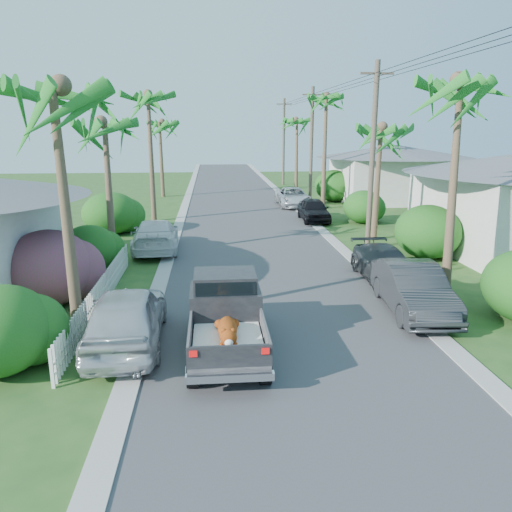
{
  "coord_description": "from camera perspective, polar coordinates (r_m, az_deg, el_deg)",
  "views": [
    {
      "loc": [
        -2.22,
        -10.94,
        5.91
      ],
      "look_at": [
        -0.64,
        6.6,
        1.4
      ],
      "focal_mm": 35.0,
      "sensor_mm": 36.0,
      "label": 1
    }
  ],
  "objects": [
    {
      "name": "pickup_truck",
      "position": [
        13.85,
        -3.48,
        -6.37
      ],
      "size": [
        1.98,
        5.12,
        2.06
      ],
      "color": "black",
      "rests_on": "ground"
    },
    {
      "name": "utility_pole_c",
      "position": [
        39.74,
        6.35,
        12.38
      ],
      "size": [
        1.6,
        0.26,
        9.0
      ],
      "color": "brown",
      "rests_on": "ground"
    },
    {
      "name": "shrub_r_d",
      "position": [
        42.45,
        8.9,
        7.95
      ],
      "size": [
        3.2,
        3.52,
        2.6
      ],
      "primitive_type": "ellipsoid",
      "color": "#144916",
      "rests_on": "ground"
    },
    {
      "name": "parked_car_rn",
      "position": [
        17.17,
        17.52,
        -3.65
      ],
      "size": [
        2.05,
        4.95,
        1.59
      ],
      "primitive_type": "imported",
      "rotation": [
        0.0,
        0.0,
        -0.08
      ],
      "color": "#292B2E",
      "rests_on": "ground"
    },
    {
      "name": "utility_pole_b",
      "position": [
        25.22,
        13.16,
        11.02
      ],
      "size": [
        1.6,
        0.26,
        9.0
      ],
      "color": "brown",
      "rests_on": "ground"
    },
    {
      "name": "parked_car_lf",
      "position": [
        25.17,
        -11.39,
        2.3
      ],
      "size": [
        2.46,
        5.45,
        1.55
      ],
      "primitive_type": "imported",
      "rotation": [
        0.0,
        0.0,
        3.2
      ],
      "color": "silver",
      "rests_on": "ground"
    },
    {
      "name": "house_right_far",
      "position": [
        43.84,
        15.37,
        8.89
      ],
      "size": [
        9.0,
        8.0,
        4.6
      ],
      "color": "silver",
      "rests_on": "ground"
    },
    {
      "name": "parked_car_rd",
      "position": [
        39.25,
        4.25,
        6.71
      ],
      "size": [
        2.39,
        5.15,
        1.43
      ],
      "primitive_type": "imported",
      "rotation": [
        0.0,
        0.0,
        0.01
      ],
      "color": "silver",
      "rests_on": "ground"
    },
    {
      "name": "picket_fence",
      "position": [
        17.72,
        -17.26,
        -4.09
      ],
      "size": [
        0.1,
        11.0,
        1.0
      ],
      "primitive_type": "cube",
      "color": "white",
      "rests_on": "ground"
    },
    {
      "name": "parked_car_rm",
      "position": [
        20.53,
        14.46,
        -0.93
      ],
      "size": [
        1.85,
        4.52,
        1.31
      ],
      "primitive_type": "imported",
      "rotation": [
        0.0,
        0.0,
        0.0
      ],
      "color": "#323537",
      "rests_on": "ground"
    },
    {
      "name": "palm_r_d",
      "position": [
        51.69,
        4.73,
        15.23
      ],
      "size": [
        4.4,
        4.4,
        8.0
      ],
      "color": "brown",
      "rests_on": "ground"
    },
    {
      "name": "parked_car_rf",
      "position": [
        33.04,
        6.61,
        5.24
      ],
      "size": [
        1.8,
        4.32,
        1.46
      ],
      "primitive_type": "imported",
      "rotation": [
        0.0,
        0.0,
        -0.02
      ],
      "color": "black",
      "rests_on": "ground"
    },
    {
      "name": "shrub_l_c",
      "position": [
        22.13,
        -18.56,
        0.78
      ],
      "size": [
        2.4,
        2.64,
        2.0
      ],
      "primitive_type": "ellipsoid",
      "color": "#144916",
      "rests_on": "ground"
    },
    {
      "name": "palm_r_c",
      "position": [
        37.95,
        8.05,
        17.54
      ],
      "size": [
        4.4,
        4.4,
        9.4
      ],
      "color": "brown",
      "rests_on": "ground"
    },
    {
      "name": "shrub_r_c",
      "position": [
        32.8,
        12.21,
        5.51
      ],
      "size": [
        2.6,
        2.86,
        2.1
      ],
      "primitive_type": "ellipsoid",
      "color": "#144916",
      "rests_on": "ground"
    },
    {
      "name": "road",
      "position": [
        36.49,
        -1.6,
        5.05
      ],
      "size": [
        8.0,
        100.0,
        0.02
      ],
      "primitive_type": "cube",
      "color": "#38383A",
      "rests_on": "ground"
    },
    {
      "name": "shrub_l_d",
      "position": [
        29.89,
        -16.29,
        4.72
      ],
      "size": [
        3.2,
        3.52,
        2.4
      ],
      "primitive_type": "ellipsoid",
      "color": "#144916",
      "rests_on": "ground"
    },
    {
      "name": "utility_pole_d",
      "position": [
        54.52,
        3.18,
        12.96
      ],
      "size": [
        1.6,
        0.26,
        9.0
      ],
      "color": "brown",
      "rests_on": "ground"
    },
    {
      "name": "shrub_l_b",
      "position": [
        18.43,
        -22.6,
        -1.26
      ],
      "size": [
        3.0,
        3.3,
        2.6
      ],
      "primitive_type": "ellipsoid",
      "color": "#C61C71",
      "rests_on": "ground"
    },
    {
      "name": "palm_l_d",
      "position": [
        45.15,
        -10.95,
        14.78
      ],
      "size": [
        4.4,
        4.4,
        7.7
      ],
      "color": "brown",
      "rests_on": "ground"
    },
    {
      "name": "curb_left",
      "position": [
        36.48,
        -8.38,
        4.93
      ],
      "size": [
        0.6,
        100.0,
        0.06
      ],
      "primitive_type": "cube",
      "color": "#A5A39E",
      "rests_on": "ground"
    },
    {
      "name": "palm_l_c",
      "position": [
        33.22,
        -12.25,
        17.51
      ],
      "size": [
        4.4,
        4.4,
        9.2
      ],
      "color": "brown",
      "rests_on": "ground"
    },
    {
      "name": "palm_l_b",
      "position": [
        23.4,
        -16.99,
        14.34
      ],
      "size": [
        4.4,
        4.4,
        7.4
      ],
      "color": "brown",
      "rests_on": "ground"
    },
    {
      "name": "shrub_r_b",
      "position": [
        24.57,
        19.05,
        2.63
      ],
      "size": [
        3.0,
        3.3,
        2.5
      ],
      "primitive_type": "ellipsoid",
      "color": "#144916",
      "rests_on": "ground"
    },
    {
      "name": "palm_r_a",
      "position": [
        19.02,
        22.62,
        17.88
      ],
      "size": [
        4.4,
        4.4,
        8.7
      ],
      "color": "brown",
      "rests_on": "ground"
    },
    {
      "name": "parked_car_ln",
      "position": [
        14.38,
        -14.56,
        -6.72
      ],
      "size": [
        2.16,
        5.05,
        1.7
      ],
      "primitive_type": "imported",
      "rotation": [
        0.0,
        0.0,
        3.17
      ],
      "color": "silver",
      "rests_on": "ground"
    },
    {
      "name": "curb_right",
      "position": [
        37.0,
        5.09,
        5.16
      ],
      "size": [
        0.6,
        100.0,
        0.06
      ],
      "primitive_type": "cube",
      "color": "#A5A39E",
      "rests_on": "ground"
    },
    {
      "name": "palm_l_a",
      "position": [
        14.54,
        -22.09,
        17.4
      ],
      "size": [
        4.4,
        4.4,
        8.2
      ],
      "color": "brown",
      "rests_on": "ground"
    },
    {
      "name": "palm_r_b",
      "position": [
        27.4,
        14.05,
        14.03
      ],
      "size": [
        4.4,
        4.4,
        7.2
      ],
      "color": "brown",
      "rests_on": "ground"
    },
    {
      "name": "ground",
      "position": [
        12.63,
        5.73,
        -13.6
      ],
      "size": [
        120.0,
        120.0,
        0.0
      ],
      "primitive_type": "plane",
      "color": "#244B1C",
      "rests_on": "ground"
    }
  ]
}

